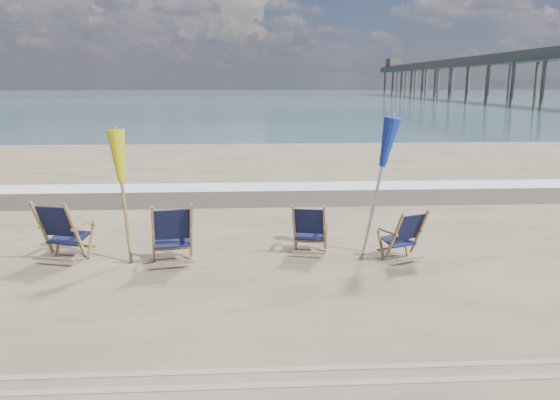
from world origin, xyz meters
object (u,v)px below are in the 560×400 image
(beach_chair_3, at_px, (419,234))
(fishing_pier, at_px, (506,72))
(beach_chair_0, at_px, (75,233))
(umbrella_blue, at_px, (378,148))
(beach_chair_1, at_px, (191,234))
(beach_chair_2, at_px, (325,230))
(umbrella_yellow, at_px, (122,163))

(beach_chair_3, distance_m, fishing_pier, 81.06)
(beach_chair_0, height_order, umbrella_blue, umbrella_blue)
(beach_chair_1, xyz_separation_m, beach_chair_2, (2.26, 0.32, -0.07))
(umbrella_blue, distance_m, fishing_pier, 80.93)
(beach_chair_3, xyz_separation_m, umbrella_blue, (-0.67, 0.41, 1.43))
(beach_chair_2, height_order, umbrella_yellow, umbrella_yellow)
(beach_chair_1, relative_size, beach_chair_2, 1.14)
(beach_chair_0, relative_size, fishing_pier, 0.01)
(fishing_pier, bearing_deg, beach_chair_0, -119.73)
(beach_chair_2, height_order, beach_chair_3, beach_chair_2)
(beach_chair_0, bearing_deg, beach_chair_3, -165.13)
(beach_chair_1, height_order, umbrella_blue, umbrella_blue)
(beach_chair_3, bearing_deg, umbrella_yellow, -25.06)
(umbrella_yellow, distance_m, fishing_pier, 83.14)
(beach_chair_1, relative_size, beach_chair_3, 1.18)
(beach_chair_1, height_order, umbrella_yellow, umbrella_yellow)
(umbrella_yellow, height_order, umbrella_blue, umbrella_blue)
(beach_chair_2, relative_size, fishing_pier, 0.01)
(beach_chair_1, bearing_deg, fishing_pier, -129.06)
(beach_chair_3, height_order, umbrella_blue, umbrella_blue)
(umbrella_blue, bearing_deg, fishing_pier, 63.30)
(umbrella_yellow, bearing_deg, beach_chair_1, -12.42)
(beach_chair_2, distance_m, beach_chair_3, 1.61)
(umbrella_yellow, bearing_deg, beach_chair_0, -173.15)
(beach_chair_1, bearing_deg, umbrella_yellow, -22.95)
(beach_chair_0, bearing_deg, beach_chair_2, -161.70)
(beach_chair_3, bearing_deg, beach_chair_2, -32.72)
(beach_chair_1, height_order, beach_chair_3, beach_chair_1)
(beach_chair_1, relative_size, fishing_pier, 0.01)
(umbrella_blue, bearing_deg, beach_chair_1, -171.91)
(beach_chair_0, xyz_separation_m, fishing_pier, (41.45, 72.56, 4.10))
(beach_chair_3, height_order, fishing_pier, fishing_pier)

